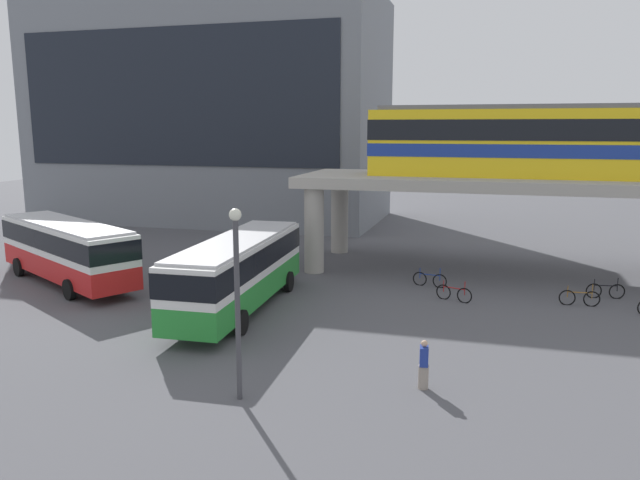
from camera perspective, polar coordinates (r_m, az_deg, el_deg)
The scene contains 12 objects.
ground_plane at distance 33.58m, azimuth -2.95°, elevation -3.32°, with size 120.00×120.00×0.00m, color #515156.
station_building at distance 55.48m, azimuth -9.96°, elevation 11.70°, with size 29.36×13.76×18.66m.
elevated_platform at distance 35.46m, azimuth 24.22°, elevation 4.15°, with size 31.60×7.41×5.33m.
train at distance 35.31m, azimuth 24.65°, elevation 8.41°, with size 24.06×2.96×3.84m.
bus_main at distance 27.07m, azimuth -7.60°, elevation -2.45°, with size 3.11×11.14×3.22m.
bus_secondary at distance 34.02m, azimuth -22.59°, elevation -0.51°, with size 10.88×7.61×3.22m.
bicycle_red at distance 29.30m, azimuth 12.38°, elevation -4.89°, with size 1.70×0.68×1.04m.
bicycle_blue at distance 31.65m, azimuth 10.19°, elevation -3.66°, with size 1.77×0.42×1.04m.
bicycle_black at distance 32.06m, azimuth 25.07°, elevation -4.32°, with size 1.78×0.33×1.04m.
bicycle_brown at distance 30.27m, azimuth 23.04°, elevation -5.00°, with size 1.79×0.18×1.04m.
pedestrian_walking_across at distance 19.54m, azimuth 9.64°, elevation -11.53°, with size 0.32×0.43×1.57m.
lamp_post at distance 17.89m, azimuth -7.74°, elevation -4.44°, with size 0.36×0.36×5.74m.
Camera 1 is at (10.59, -20.84, 8.00)m, focal length 34.32 mm.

